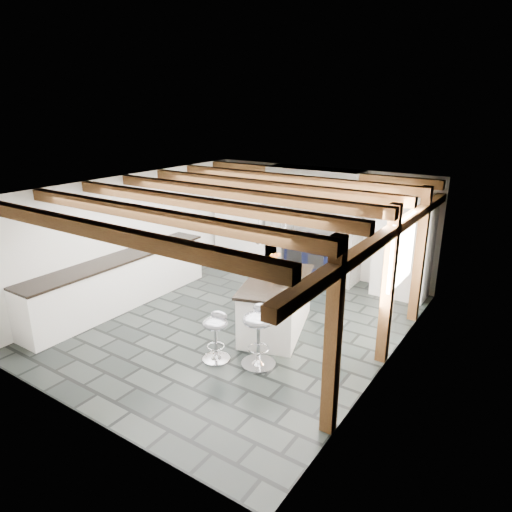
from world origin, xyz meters
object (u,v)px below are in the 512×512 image
Objects in this scene: bar_stool_near at (259,329)px; bar_stool_far at (216,331)px; kitchen_island at (276,304)px; range_cooker at (311,255)px.

bar_stool_near is 0.64m from bar_stool_far.
bar_stool_near is at bearing -88.83° from kitchen_island.
range_cooker is 3.72m from bar_stool_near.
kitchen_island is 1.15m from bar_stool_near.
kitchen_island is at bearing 68.02° from bar_stool_far.
bar_stool_far is (-0.59, -0.23, -0.10)m from bar_stool_near.
bar_stool_near is at bearing 8.47° from bar_stool_far.
range_cooker is 0.51× the size of kitchen_island.
bar_stool_near is (0.37, -1.08, 0.12)m from kitchen_island.
kitchen_island reaches higher than range_cooker.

